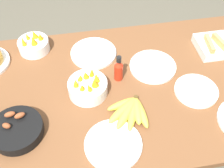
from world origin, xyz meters
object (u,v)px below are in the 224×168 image
(fruit_bowl_mango, at_px, (88,87))
(fruit_bowl_citrus, at_px, (34,45))
(empty_plate_mid_edge, at_px, (196,91))
(banana_bunch, at_px, (131,111))
(empty_plate_far_left, at_px, (93,53))
(melon_tray, at_px, (224,44))
(skillet, at_px, (16,129))
(empty_plate_far_right, at_px, (113,144))
(hot_sauce_bottle, at_px, (119,69))
(empty_plate_near_front, at_px, (153,66))

(fruit_bowl_mango, xyz_separation_m, fruit_bowl_citrus, (-0.26, 0.36, -0.00))
(empty_plate_mid_edge, xyz_separation_m, fruit_bowl_mango, (-0.52, 0.09, 0.03))
(banana_bunch, relative_size, empty_plate_mid_edge, 0.94)
(empty_plate_far_left, xyz_separation_m, fruit_bowl_citrus, (-0.32, 0.09, 0.03))
(banana_bunch, relative_size, fruit_bowl_citrus, 1.18)
(melon_tray, height_order, fruit_bowl_mango, fruit_bowl_mango)
(melon_tray, distance_m, fruit_bowl_mango, 0.81)
(skillet, distance_m, empty_plate_far_right, 0.42)
(empty_plate_far_right, relative_size, hot_sauce_bottle, 1.65)
(skillet, bearing_deg, fruit_bowl_citrus, -56.26)
(empty_plate_near_front, distance_m, fruit_bowl_citrus, 0.66)
(hot_sauce_bottle, bearing_deg, empty_plate_mid_edge, -23.50)
(empty_plate_near_front, distance_m, fruit_bowl_mango, 0.37)
(empty_plate_near_front, relative_size, empty_plate_mid_edge, 1.15)
(fruit_bowl_mango, bearing_deg, empty_plate_far_left, 77.16)
(fruit_bowl_citrus, bearing_deg, banana_bunch, -50.14)
(empty_plate_mid_edge, bearing_deg, melon_tray, 46.17)
(empty_plate_far_left, distance_m, empty_plate_mid_edge, 0.58)
(melon_tray, relative_size, fruit_bowl_mango, 1.61)
(banana_bunch, height_order, skillet, skillet)
(empty_plate_far_right, bearing_deg, empty_plate_far_left, 90.61)
(skillet, xyz_separation_m, empty_plate_far_right, (0.40, -0.13, -0.02))
(skillet, bearing_deg, melon_tray, -120.37)
(empty_plate_mid_edge, bearing_deg, skillet, -174.38)
(empty_plate_near_front, bearing_deg, fruit_bowl_citrus, 157.71)
(banana_bunch, bearing_deg, fruit_bowl_mango, 138.25)
(skillet, bearing_deg, banana_bunch, -136.58)
(empty_plate_far_right, bearing_deg, skillet, 161.41)
(fruit_bowl_mango, bearing_deg, hot_sauce_bottle, 22.51)
(empty_plate_far_right, xyz_separation_m, empty_plate_mid_edge, (0.45, 0.22, 0.00))
(empty_plate_far_left, bearing_deg, melon_tray, -6.16)
(melon_tray, distance_m, fruit_bowl_citrus, 1.05)
(skillet, bearing_deg, empty_plate_mid_edge, -132.71)
(empty_plate_mid_edge, relative_size, fruit_bowl_citrus, 1.26)
(skillet, height_order, empty_plate_far_right, skillet)
(empty_plate_far_left, distance_m, hot_sauce_bottle, 0.23)
(banana_bunch, height_order, empty_plate_far_left, banana_bunch)
(banana_bunch, distance_m, fruit_bowl_mango, 0.23)
(banana_bunch, xyz_separation_m, empty_plate_mid_edge, (0.34, 0.07, -0.01))
(skillet, bearing_deg, empty_plate_far_right, -156.92)
(empty_plate_near_front, xyz_separation_m, hot_sauce_bottle, (-0.19, -0.04, 0.06))
(skillet, distance_m, hot_sauce_bottle, 0.55)
(melon_tray, height_order, empty_plate_far_right, melon_tray)
(skillet, distance_m, empty_plate_mid_edge, 0.85)
(empty_plate_far_right, height_order, fruit_bowl_mango, fruit_bowl_mango)
(fruit_bowl_citrus, height_order, hot_sauce_bottle, hot_sauce_bottle)
(banana_bunch, relative_size, empty_plate_far_left, 0.79)
(empty_plate_mid_edge, distance_m, hot_sauce_bottle, 0.39)
(hot_sauce_bottle, bearing_deg, fruit_bowl_citrus, 144.96)
(banana_bunch, relative_size, skillet, 0.65)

